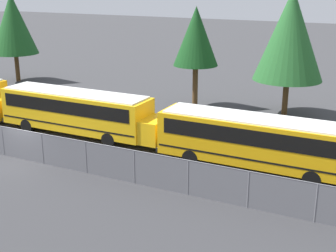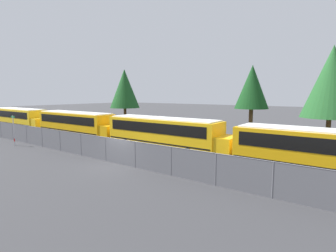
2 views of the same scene
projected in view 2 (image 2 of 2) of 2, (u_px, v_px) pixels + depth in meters
The scene contains 11 objects.
ground_plane at pixel (120, 164), 19.01m from camera, with size 200.00×200.00×0.00m, color #38383A.
road_strip at pixel (39, 188), 14.19m from camera, with size 109.81×12.00×0.01m.
fence at pixel (120, 151), 18.89m from camera, with size 75.88×0.07×1.85m.
school_bus_0 at pixel (20, 117), 37.27m from camera, with size 12.25×2.53×3.01m.
school_bus_1 at pixel (77, 123), 29.95m from camera, with size 12.25×2.53×3.01m.
school_bus_2 at pixel (165, 132), 22.80m from camera, with size 12.25×2.53×3.01m.
school_bus_3 at pixel (335, 151), 15.07m from camera, with size 12.25×2.53×3.01m.
street_sign at pixel (14, 130), 25.69m from camera, with size 0.70×0.09×2.99m.
tree_0 at pixel (125, 89), 41.19m from camera, with size 4.64×4.64×8.89m.
tree_2 at pixel (332, 82), 24.65m from camera, with size 5.23×5.23×9.60m.
tree_3 at pixel (252, 87), 28.27m from camera, with size 3.62×3.62×8.17m.
Camera 2 is at (13.72, -12.93, 5.09)m, focal length 28.00 mm.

